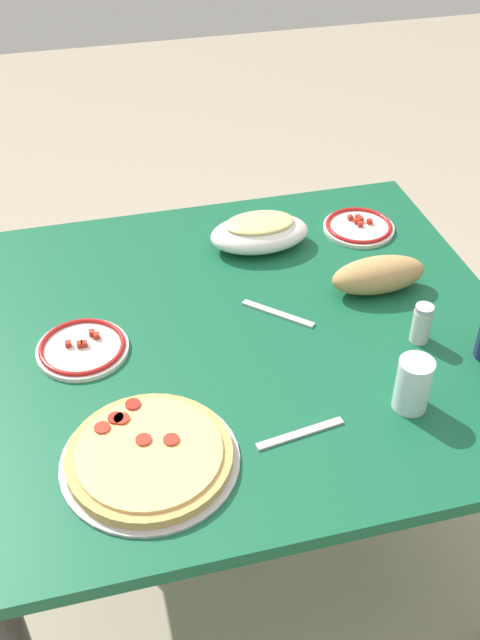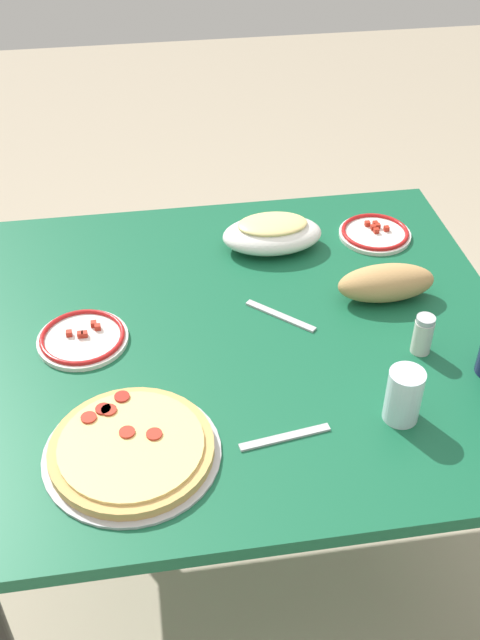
# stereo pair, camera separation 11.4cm
# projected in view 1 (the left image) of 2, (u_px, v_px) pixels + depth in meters

# --- Properties ---
(ground_plane) EXTENTS (8.00, 8.00, 0.00)m
(ground_plane) POSITION_uv_depth(u_px,v_px,m) (240.00, 540.00, 2.04)
(ground_plane) COLOR tan
(ground_plane) RESTS_ON ground
(dining_table) EXTENTS (1.15, 1.04, 0.74)m
(dining_table) POSITION_uv_depth(u_px,v_px,m) (240.00, 373.00, 1.65)
(dining_table) COLOR #145938
(dining_table) RESTS_ON ground
(pepperoni_pizza) EXTENTS (0.31, 0.31, 0.03)m
(pepperoni_pizza) POSITION_uv_depth(u_px,v_px,m) (149.00, 456.00, 1.29)
(pepperoni_pizza) COLOR #B7B7BC
(pepperoni_pizza) RESTS_ON dining_table
(baked_pasta_dish) EXTENTS (0.24, 0.15, 0.08)m
(baked_pasta_dish) POSITION_uv_depth(u_px,v_px,m) (259.00, 231.00, 1.80)
(baked_pasta_dish) COLOR white
(baked_pasta_dish) RESTS_ON dining_table
(water_glass) EXTENTS (0.07, 0.07, 0.11)m
(water_glass) POSITION_uv_depth(u_px,v_px,m) (413.00, 384.00, 1.37)
(water_glass) COLOR silver
(water_glass) RESTS_ON dining_table
(side_plate_near) EXTENTS (0.19, 0.19, 0.02)m
(side_plate_near) POSITION_uv_depth(u_px,v_px,m) (82.00, 348.00, 1.52)
(side_plate_near) COLOR white
(side_plate_near) RESTS_ON dining_table
(side_plate_far) EXTENTS (0.18, 0.18, 0.02)m
(side_plate_far) POSITION_uv_depth(u_px,v_px,m) (359.00, 227.00, 1.87)
(side_plate_far) COLOR white
(side_plate_far) RESTS_ON dining_table
(bread_loaf) EXTENTS (0.22, 0.09, 0.08)m
(bread_loaf) POSITION_uv_depth(u_px,v_px,m) (378.00, 275.00, 1.66)
(bread_loaf) COLOR tan
(bread_loaf) RESTS_ON dining_table
(spice_shaker) EXTENTS (0.04, 0.04, 0.09)m
(spice_shaker) POSITION_uv_depth(u_px,v_px,m) (422.00, 324.00, 1.52)
(spice_shaker) COLOR silver
(spice_shaker) RESTS_ON dining_table
(fork_left) EXTENTS (0.13, 0.13, 0.00)m
(fork_left) POSITION_uv_depth(u_px,v_px,m) (278.00, 313.00, 1.61)
(fork_left) COLOR #B7B7BC
(fork_left) RESTS_ON dining_table
(fork_right) EXTENTS (0.17, 0.04, 0.00)m
(fork_right) POSITION_uv_depth(u_px,v_px,m) (300.00, 434.00, 1.35)
(fork_right) COLOR #B7B7BC
(fork_right) RESTS_ON dining_table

